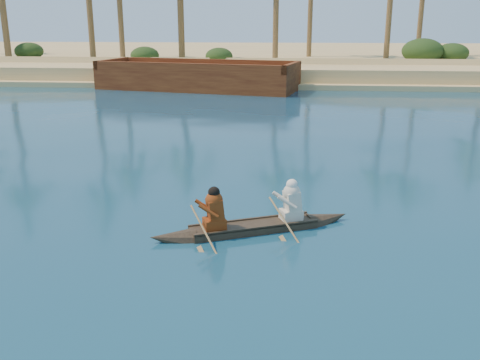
# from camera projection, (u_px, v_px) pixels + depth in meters

# --- Properties ---
(sandy_embankment) EXTENTS (150.00, 51.00, 1.50)m
(sandy_embankment) POSITION_uv_depth(u_px,v_px,m) (340.00, 59.00, 60.00)
(sandy_embankment) COLOR #E0BF7E
(sandy_embankment) RESTS_ON ground
(shrub_cluster) EXTENTS (100.00, 6.00, 2.40)m
(shrub_cluster) POSITION_uv_depth(u_px,v_px,m) (357.00, 63.00, 45.12)
(shrub_cluster) COLOR #223915
(shrub_cluster) RESTS_ON ground
(canoe) EXTENTS (4.60, 2.46, 1.31)m
(canoe) POSITION_uv_depth(u_px,v_px,m) (254.00, 220.00, 12.07)
(canoe) COLOR #3E3322
(canoe) RESTS_ON ground
(barge_mid) EXTENTS (14.35, 7.38, 2.28)m
(barge_mid) POSITION_uv_depth(u_px,v_px,m) (198.00, 78.00, 37.23)
(barge_mid) COLOR brown
(barge_mid) RESTS_ON ground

